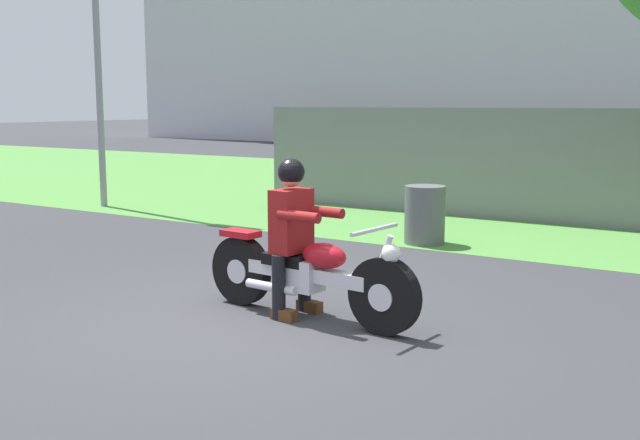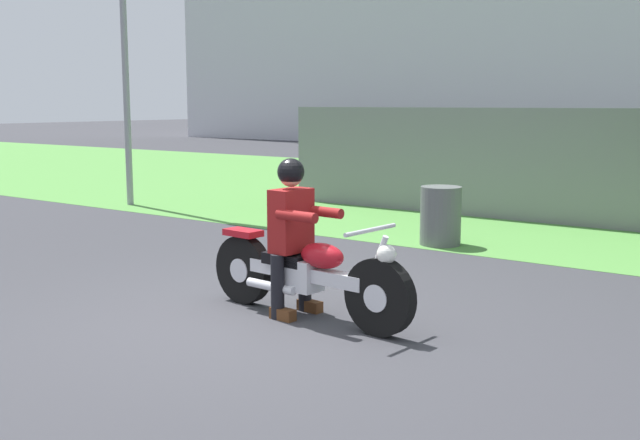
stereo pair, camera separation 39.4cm
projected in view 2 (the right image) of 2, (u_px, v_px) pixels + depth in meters
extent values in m
plane|color=#38383D|center=(235.00, 324.00, 6.56)|extent=(120.00, 120.00, 0.00)
cube|color=#549342|center=(591.00, 202.00, 14.47)|extent=(60.00, 12.00, 0.01)
cylinder|color=black|center=(380.00, 297.00, 6.17)|extent=(0.65, 0.17, 0.65)
cylinder|color=silver|center=(380.00, 297.00, 6.17)|extent=(0.24, 0.16, 0.23)
cylinder|color=black|center=(244.00, 269.00, 7.20)|extent=(0.65, 0.17, 0.65)
cylinder|color=silver|center=(244.00, 269.00, 7.20)|extent=(0.24, 0.16, 0.23)
cube|color=silver|center=(306.00, 273.00, 6.67)|extent=(1.28, 0.24, 0.12)
cube|color=silver|center=(302.00, 275.00, 6.71)|extent=(0.34, 0.26, 0.28)
ellipsoid|color=#B2141E|center=(322.00, 256.00, 6.53)|extent=(0.46, 0.27, 0.22)
cube|color=black|center=(288.00, 259.00, 6.80)|extent=(0.46, 0.27, 0.10)
cube|color=#B2141E|center=(243.00, 233.00, 7.14)|extent=(0.37, 0.23, 0.06)
cylinder|color=silver|center=(375.00, 266.00, 6.17)|extent=(0.26, 0.07, 0.53)
cylinder|color=silver|center=(371.00, 230.00, 6.16)|extent=(0.09, 0.66, 0.04)
sphere|color=white|center=(386.00, 254.00, 6.08)|extent=(0.16, 0.16, 0.16)
cylinder|color=silver|center=(271.00, 286.00, 6.78)|extent=(0.55, 0.12, 0.08)
cylinder|color=black|center=(305.00, 280.00, 6.94)|extent=(0.12, 0.12, 0.57)
cube|color=#593319|center=(310.00, 306.00, 6.94)|extent=(0.25, 0.12, 0.10)
cylinder|color=black|center=(278.00, 287.00, 6.67)|extent=(0.12, 0.12, 0.57)
cube|color=#593319|center=(283.00, 314.00, 6.67)|extent=(0.25, 0.12, 0.10)
cube|color=maroon|center=(291.00, 220.00, 6.72)|extent=(0.25, 0.40, 0.56)
cylinder|color=maroon|center=(323.00, 212.00, 6.69)|extent=(0.43, 0.12, 0.09)
cylinder|color=maroon|center=(297.00, 216.00, 6.44)|extent=(0.43, 0.12, 0.09)
sphere|color=#D8A884|center=(291.00, 175.00, 6.66)|extent=(0.20, 0.20, 0.20)
sphere|color=black|center=(291.00, 172.00, 6.65)|extent=(0.24, 0.24, 0.24)
cylinder|color=gray|center=(124.00, 43.00, 13.75)|extent=(0.12, 0.12, 5.91)
cylinder|color=#595E5B|center=(441.00, 216.00, 10.13)|extent=(0.54, 0.54, 0.78)
cube|color=slate|center=(465.00, 162.00, 12.68)|extent=(7.00, 0.06, 1.80)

